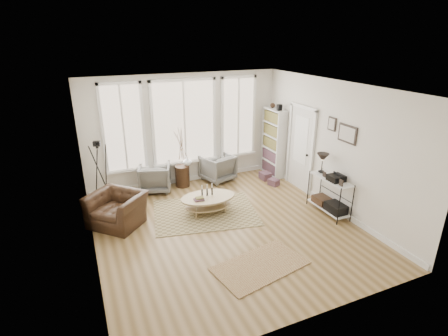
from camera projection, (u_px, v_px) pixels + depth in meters
name	position (u px, v px, depth m)	size (l,w,h in m)	color
room	(227.00, 163.00, 6.85)	(5.50, 5.54, 2.90)	olive
bay_window	(184.00, 124.00, 9.07)	(4.14, 0.12, 2.24)	tan
door	(301.00, 147.00, 8.87)	(0.09, 1.06, 2.22)	silver
bookcase	(274.00, 142.00, 9.80)	(0.31, 0.85, 2.06)	white
low_shelf	(329.00, 192.00, 7.78)	(0.38, 1.08, 1.30)	white
wall_art	(343.00, 131.00, 7.39)	(0.04, 0.88, 0.44)	black
rug_main	(205.00, 212.00, 7.94)	(2.27, 1.70, 0.01)	brown
rug_runner	(260.00, 266.00, 6.10)	(1.61, 0.90, 0.01)	brown
coffee_table	(208.00, 200.00, 7.86)	(1.27, 0.84, 0.57)	tan
armchair_left	(155.00, 177.00, 8.95)	(0.77, 0.79, 0.72)	slate
armchair_right	(217.00, 168.00, 9.60)	(0.78, 0.80, 0.73)	slate
side_table	(182.00, 159.00, 9.08)	(0.38, 0.38, 1.58)	#352114
vase	(187.00, 161.00, 9.16)	(0.22, 0.22, 0.23)	silver
accent_chair	(117.00, 209.00, 7.36)	(0.93, 1.06, 0.69)	#352114
tripod_camera	(101.00, 176.00, 8.11)	(0.55, 0.55, 1.56)	black
book_stack_near	(265.00, 176.00, 9.73)	(0.25, 0.31, 0.20)	maroon
book_stack_far	(274.00, 182.00, 9.35)	(0.21, 0.27, 0.17)	maroon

